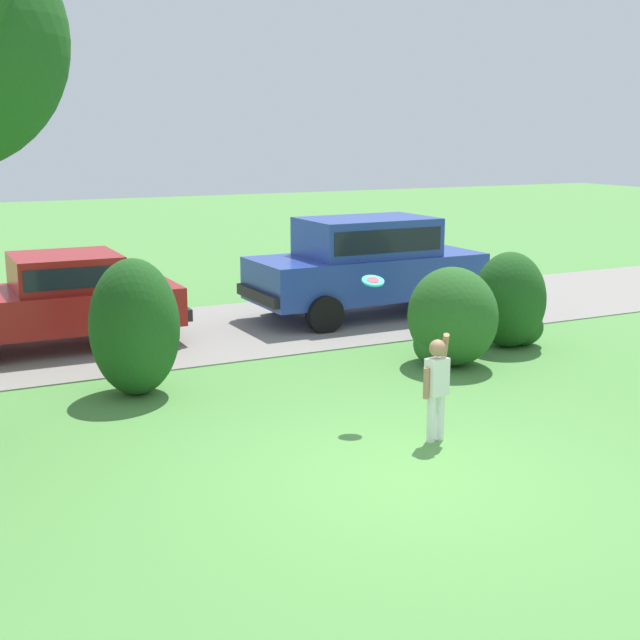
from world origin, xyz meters
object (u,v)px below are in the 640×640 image
at_px(parked_suv, 367,261).
at_px(frisbee, 373,281).
at_px(parked_sedan, 53,298).
at_px(child_thrower, 437,381).

xyz_separation_m(parked_suv, frisbee, (-2.97, -5.34, 0.66)).
bearing_deg(parked_sedan, parked_suv, -0.99).
relative_size(parked_sedan, parked_suv, 0.94).
xyz_separation_m(parked_sedan, child_thrower, (3.13, -6.56, -0.13)).
relative_size(parked_suv, frisbee, 16.48).
distance_m(parked_suv, child_thrower, 7.03).
xyz_separation_m(parked_sedan, frisbee, (2.91, -5.44, 0.89)).
relative_size(parked_suv, child_thrower, 3.66).
height_order(parked_suv, child_thrower, parked_suv).
bearing_deg(parked_suv, parked_sedan, 179.01).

